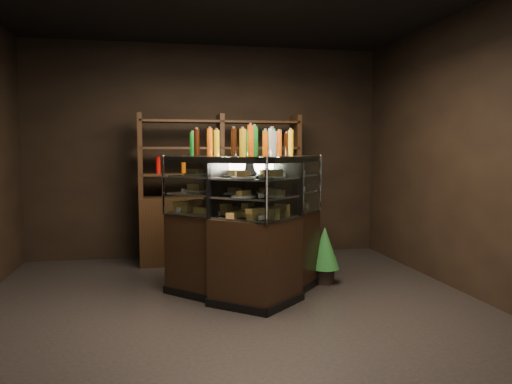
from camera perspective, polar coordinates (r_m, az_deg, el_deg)
ground at (r=4.96m, az=-2.57°, el=-13.12°), size 5.00×5.00×0.00m
room_shell at (r=4.73m, az=-2.66°, el=9.85°), size 5.02×5.02×3.01m
display_case at (r=5.24m, az=-0.68°, el=-6.56°), size 1.78×1.47×1.47m
food_display at (r=5.15m, az=-0.68°, el=0.10°), size 1.35×1.04×0.45m
bottles_top at (r=5.14m, az=-0.70°, el=5.70°), size 1.17×0.91×0.30m
potted_conifer at (r=5.78m, az=7.85°, el=-6.22°), size 0.35×0.35×0.74m
back_shelving at (r=6.82m, az=-4.03°, el=-2.86°), size 2.18×0.47×2.00m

